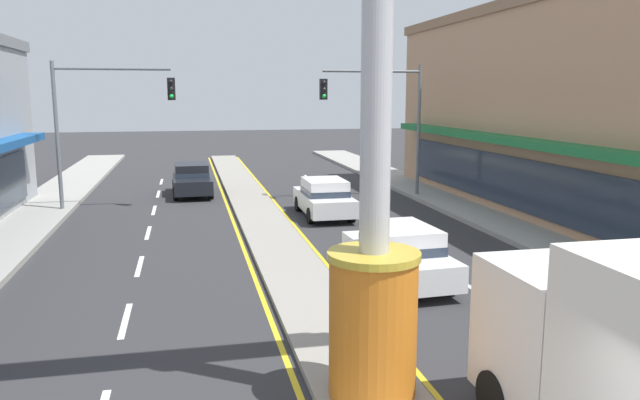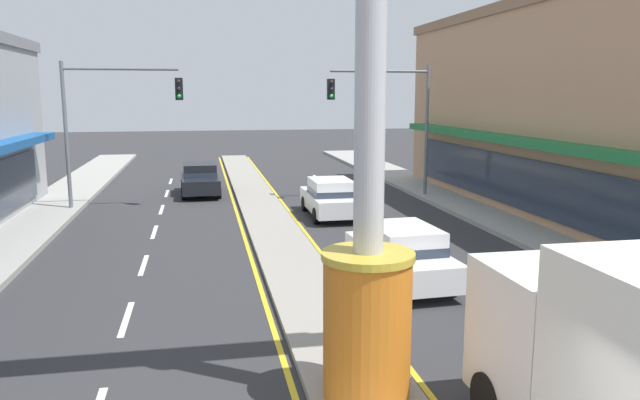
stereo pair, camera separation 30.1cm
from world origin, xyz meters
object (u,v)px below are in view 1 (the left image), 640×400
storefront_right (619,109)px  sedan_near_right_lane (192,179)px  traffic_light_left_side (101,110)px  sedan_far_right_lane (324,197)px  traffic_light_right_side (383,108)px  district_sign (375,160)px  sedan_near_left_lane (399,253)px

storefront_right → sedan_near_right_lane: size_ratio=5.54×
traffic_light_left_side → sedan_far_right_lane: bearing=-19.2°
traffic_light_right_side → sedan_near_right_lane: 9.88m
district_sign → storefront_right: size_ratio=0.35×
traffic_light_left_side → traffic_light_right_side: size_ratio=1.00×
storefront_right → sedan_near_left_lane: bearing=-148.9°
district_sign → traffic_light_left_side: (-6.16, 18.00, 0.33)m
traffic_light_left_side → district_sign: bearing=-71.1°
traffic_light_left_side → sedan_near_right_lane: bearing=44.8°
traffic_light_left_side → storefront_right: bearing=-13.3°
traffic_light_right_side → sedan_near_left_lane: traffic_light_right_side is taller
traffic_light_left_side → traffic_light_right_side: bearing=2.2°
traffic_light_right_side → sedan_near_left_lane: bearing=-106.0°
traffic_light_right_side → sedan_near_left_lane: 13.44m
traffic_light_right_side → sedan_far_right_lane: size_ratio=1.44×
traffic_light_left_side → sedan_near_right_lane: (3.58, 3.55, -3.46)m
sedan_near_right_lane → storefront_right: bearing=-26.4°
district_sign → sedan_far_right_lane: district_sign is taller
district_sign → sedan_near_left_lane: size_ratio=1.92×
storefront_right → sedan_near_left_lane: size_ratio=5.50×
sedan_near_left_lane → district_sign: bearing=-113.2°
district_sign → traffic_light_right_side: (6.16, 18.48, 0.33)m
traffic_light_right_side → sedan_near_left_lane: size_ratio=1.41×
district_sign → storefront_right: 19.49m
traffic_light_left_side → sedan_near_left_lane: (8.73, -12.01, -3.46)m
sedan_near_right_lane → sedan_far_right_lane: size_ratio=1.01×
district_sign → sedan_far_right_lane: 15.50m
storefront_right → sedan_near_right_lane: bearing=153.6°
district_sign → traffic_light_left_side: size_ratio=1.36×
district_sign → traffic_light_left_side: bearing=108.9°
storefront_right → sedan_near_right_lane: (-16.96, 8.42, -3.50)m
sedan_near_right_lane → sedan_near_left_lane: same height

